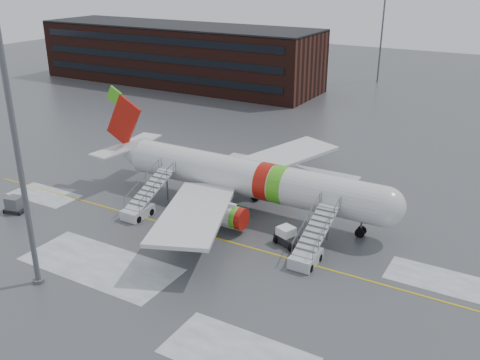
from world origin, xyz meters
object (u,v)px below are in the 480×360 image
Objects in this scene: airliner at (242,177)px; airstair_fwd at (309,249)px; airstair_aft at (142,205)px; light_mast_near at (10,104)px; pushback_tug at (288,237)px; uld_container at (15,205)px.

airstair_fwd is (10.47, -6.54, -2.35)m from airliner.
light_mast_near is (0.91, -14.15, 13.66)m from airstair_aft.
airstair_fwd reaches higher than pushback_tug.
airstair_fwd reaches higher than uld_container.
pushback_tug is 25.81m from light_mast_near.
airstair_fwd and airstair_aft have the same top height.
airliner is 23.65m from uld_container.
light_mast_near reaches higher than airliner.
uld_container is 20.50m from light_mast_near.
airstair_aft reaches higher than uld_container.
pushback_tug is (-2.78, 1.70, -0.36)m from airstair_fwd.
airliner is at bearing 148.03° from airstair_fwd.
light_mast_near is at bearing -108.89° from airliner.
light_mast_near reaches higher than pushback_tug.
pushback_tug is at bearing 15.93° from uld_container.
light_mast_near is (-7.08, -20.69, 11.30)m from airliner.
airstair_aft is (-7.99, -6.54, -2.35)m from airliner.
airstair_aft is at bearing -173.81° from pushback_tug.
airstair_aft is at bearing 180.00° from airstair_fwd.
airstair_fwd is 2.46× the size of pushback_tug.
airstair_fwd is 3.30× the size of uld_container.
airstair_aft is 15.78m from pushback_tug.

